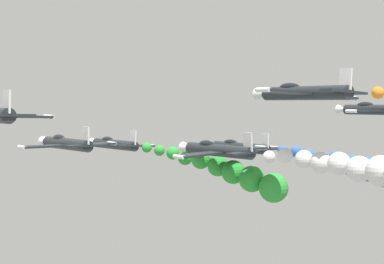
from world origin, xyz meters
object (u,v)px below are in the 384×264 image
object	(u,v)px
airplane_lead	(114,144)
airplane_high_slot	(303,93)
airplane_trailing	(377,109)
airplane_left_outer	(218,150)
airplane_right_inner	(240,147)
airplane_left_inner	(66,144)

from	to	relation	value
airplane_lead	airplane_high_slot	world-z (taller)	airplane_high_slot
airplane_trailing	airplane_high_slot	world-z (taller)	airplane_high_slot
airplane_left_outer	airplane_lead	bearing A→B (deg)	89.12
airplane_lead	airplane_trailing	distance (m)	29.29
airplane_lead	airplane_right_inner	size ratio (longest dim) A/B	1.00
airplane_trailing	airplane_left_inner	bearing A→B (deg)	159.17
airplane_left_outer	airplane_trailing	bearing A→B (deg)	-1.26
airplane_left_inner	airplane_trailing	size ratio (longest dim) A/B	1.00
airplane_left_outer	airplane_trailing	size ratio (longest dim) A/B	1.00
airplane_left_inner	airplane_right_inner	size ratio (longest dim) A/B	1.00
airplane_right_inner	airplane_high_slot	size ratio (longest dim) A/B	1.00
airplane_lead	airplane_right_inner	world-z (taller)	airplane_lead
airplane_lead	airplane_left_inner	size ratio (longest dim) A/B	1.00
airplane_trailing	airplane_left_outer	bearing A→B (deg)	178.74
airplane_left_inner	airplane_trailing	world-z (taller)	airplane_trailing
airplane_left_outer	airplane_high_slot	distance (m)	11.47
airplane_left_inner	airplane_left_outer	bearing A→B (deg)	-49.18
airplane_left_outer	airplane_trailing	distance (m)	21.20
airplane_left_inner	airplane_trailing	xyz separation A→B (m)	(30.54, -11.62, 3.16)
airplane_trailing	airplane_lead	bearing A→B (deg)	135.21
airplane_lead	airplane_left_inner	distance (m)	13.32
airplane_trailing	airplane_high_slot	distance (m)	22.64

